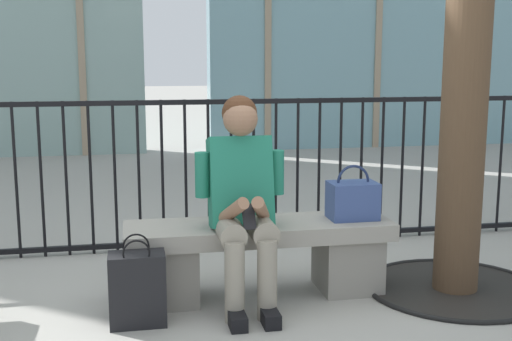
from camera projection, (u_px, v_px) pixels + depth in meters
ground_plane at (259, 294)px, 3.97m from camera, size 60.00×60.00×0.00m
stone_bench at (259, 252)px, 3.92m from camera, size 1.60×0.44×0.45m
seated_person_with_phone at (243, 195)px, 3.71m from camera, size 0.52×0.66×1.21m
handbag_on_bench at (353, 200)px, 3.97m from camera, size 0.29×0.20×0.33m
shopping_bag at (137, 288)px, 3.49m from camera, size 0.30×0.18×0.49m
plaza_railing at (231, 173)px, 4.90m from camera, size 8.59×0.04×1.12m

